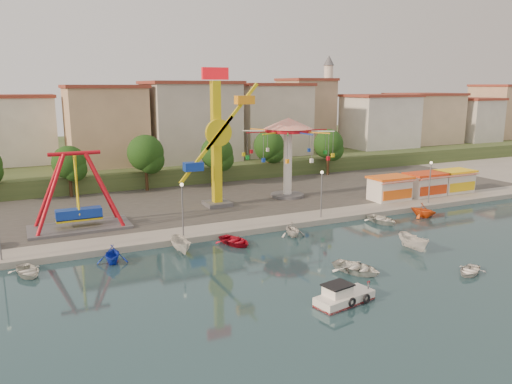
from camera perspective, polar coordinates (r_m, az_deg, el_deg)
ground at (r=41.98m, az=7.92°, el=-9.02°), size 200.00×200.00×0.00m
quay_deck at (r=98.08m, az=-12.55°, el=3.13°), size 200.00×100.00×0.60m
asphalt_pad at (r=67.75m, az=-6.22°, el=-0.30°), size 90.00×28.00×0.01m
hill_terrace at (r=102.74m, az=-13.23°, el=4.17°), size 200.00×60.00×3.00m
pirate_ship_ride at (r=53.74m, az=-19.75°, el=-0.06°), size 10.00×5.00×8.00m
kamikaze_tower at (r=59.92m, az=-4.17°, el=5.76°), size 6.84×3.10×16.50m
wave_swinger at (r=65.02m, az=3.68°, el=6.01°), size 11.60×11.60×10.40m
booth_left at (r=66.21m, az=15.04°, el=0.44°), size 5.40×3.78×3.08m
booth_mid at (r=70.28m, az=18.79°, el=0.87°), size 5.40×3.78×3.08m
booth_right at (r=73.99m, az=21.68°, el=1.19°), size 5.40×3.78×3.08m
lamp_post_1 at (r=49.02m, az=-8.39°, el=-2.14°), size 0.14×0.14×5.00m
lamp_post_2 at (r=55.75m, az=7.48°, el=-0.39°), size 0.14×0.14×5.00m
lamp_post_3 at (r=65.76m, az=19.24°, el=0.94°), size 0.14×0.14×5.00m
tree_1 at (r=69.63m, az=-20.60°, el=3.18°), size 4.35×4.35×6.80m
tree_2 at (r=70.68m, az=-12.52°, el=4.37°), size 5.02×5.02×7.85m
tree_3 at (r=72.31m, az=-4.49°, el=4.50°), size 4.68×4.68×7.32m
tree_4 at (r=79.08m, az=1.50°, el=5.32°), size 4.86×4.86×7.60m
tree_5 at (r=82.61m, az=8.29°, el=5.46°), size 4.83×4.83×7.54m
building_1 at (r=84.17m, az=-25.34°, el=5.65°), size 12.33×9.01×8.63m
building_2 at (r=85.76m, az=-16.58°, el=7.28°), size 11.95×9.28×11.23m
building_3 at (r=86.12m, az=-7.04°, el=7.02°), size 12.59×10.50×9.20m
building_4 at (r=94.38m, az=0.10°, el=7.56°), size 10.75×9.23×9.24m
building_5 at (r=99.25m, az=7.57°, el=8.25°), size 12.77×10.96×11.21m
building_6 at (r=104.92m, az=13.51°, el=8.53°), size 8.23×8.98×12.36m
building_7 at (r=116.49m, az=16.50°, el=7.81°), size 11.59×10.93×8.76m
building_8 at (r=121.77m, az=23.54°, el=8.37°), size 12.84×9.28×12.58m
building_9 at (r=134.05m, az=26.42°, el=7.64°), size 12.95×9.17×9.21m
minaret at (r=104.13m, az=8.21°, el=10.57°), size 2.80×2.80×18.00m
cabin_motorboat at (r=36.37m, az=9.91°, el=-11.78°), size 4.76×2.52×1.59m
rowboat_a at (r=42.05m, az=11.44°, el=-8.49°), size 4.32×4.97×0.86m
rowboat_b at (r=44.50m, az=23.19°, el=-8.25°), size 3.64×3.24×0.62m
skiff at (r=48.85m, az=17.57°, el=-5.52°), size 1.73×3.93×1.48m
moored_boat_0 at (r=44.70m, az=-24.65°, el=-8.22°), size 3.20×3.96×0.72m
moored_boat_1 at (r=45.05m, az=-16.11°, el=-6.83°), size 3.22×3.54×1.60m
moored_boat_2 at (r=46.39m, az=-8.54°, el=-6.02°), size 1.46×3.78×1.45m
moored_boat_3 at (r=48.24m, az=-2.43°, el=-5.59°), size 3.77×4.50×0.80m
moored_boat_4 at (r=50.88m, az=4.19°, el=-4.27°), size 2.69×3.04×1.48m
moored_boat_6 at (r=57.42m, az=14.22°, el=-3.06°), size 3.17×4.21×0.83m
moored_boat_7 at (r=61.27m, az=18.56°, el=-1.95°), size 3.52×3.84×1.70m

